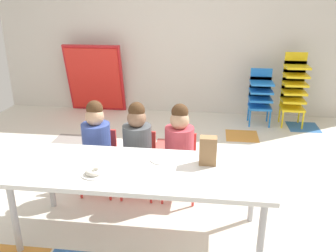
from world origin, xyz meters
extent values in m
cube|color=silver|center=(0.00, 0.00, -0.01)|extent=(5.81, 4.69, 0.02)
cube|color=orange|center=(0.90, 1.35, 0.00)|extent=(0.43, 0.43, 0.00)
cube|color=gray|center=(0.00, 0.00, 0.00)|extent=(0.43, 0.43, 0.00)
cube|color=#B24C47|center=(0.00, 0.90, 0.00)|extent=(0.43, 0.43, 0.00)
cube|color=gray|center=(-1.35, 0.90, 0.00)|extent=(0.43, 0.43, 0.00)
cube|color=#336BB2|center=(1.80, 1.80, 0.00)|extent=(0.43, 0.43, 0.00)
cube|color=beige|center=(0.00, 2.34, 1.27)|extent=(5.81, 0.10, 2.54)
cube|color=white|center=(-0.04, -0.88, 0.58)|extent=(1.92, 0.72, 0.04)
cylinder|color=#B2B2B7|center=(-0.92, -1.18, 0.28)|extent=(0.05, 0.05, 0.56)
cylinder|color=#B2B2B7|center=(0.84, -1.18, 0.28)|extent=(0.05, 0.05, 0.56)
cylinder|color=#B2B2B7|center=(-0.92, -0.58, 0.28)|extent=(0.05, 0.05, 0.56)
cylinder|color=#B2B2B7|center=(0.84, -0.58, 0.28)|extent=(0.05, 0.05, 0.56)
cube|color=red|center=(-0.57, -0.30, 0.30)|extent=(0.32, 0.30, 0.03)
cube|color=red|center=(-0.57, -0.15, 0.45)|extent=(0.29, 0.02, 0.30)
cylinder|color=#384C99|center=(-0.57, -0.30, 0.52)|extent=(0.28, 0.28, 0.38)
sphere|color=tan|center=(-0.57, -0.30, 0.78)|extent=(0.17, 0.17, 0.17)
sphere|color=#472D19|center=(-0.57, -0.28, 0.85)|extent=(0.15, 0.15, 0.15)
cylinder|color=red|center=(-0.71, -0.43, 0.15)|extent=(0.02, 0.02, 0.28)
cylinder|color=red|center=(-0.43, -0.43, 0.15)|extent=(0.02, 0.02, 0.28)
cylinder|color=red|center=(-0.71, -0.17, 0.15)|extent=(0.02, 0.02, 0.28)
cylinder|color=red|center=(-0.43, -0.17, 0.15)|extent=(0.02, 0.02, 0.28)
cube|color=red|center=(-0.18, -0.30, 0.30)|extent=(0.32, 0.30, 0.03)
cube|color=red|center=(-0.18, -0.15, 0.45)|extent=(0.29, 0.02, 0.30)
cylinder|color=#4C5156|center=(-0.18, -0.30, 0.52)|extent=(0.29, 0.29, 0.38)
sphere|color=#8C664C|center=(-0.18, -0.30, 0.78)|extent=(0.17, 0.17, 0.17)
sphere|color=#472D19|center=(-0.18, -0.28, 0.85)|extent=(0.15, 0.15, 0.15)
cylinder|color=red|center=(-0.32, -0.43, 0.15)|extent=(0.02, 0.02, 0.28)
cylinder|color=red|center=(-0.04, -0.43, 0.15)|extent=(0.02, 0.02, 0.28)
cylinder|color=red|center=(-0.32, -0.17, 0.15)|extent=(0.02, 0.02, 0.28)
cylinder|color=red|center=(-0.04, -0.17, 0.15)|extent=(0.02, 0.02, 0.28)
cube|color=red|center=(0.20, -0.30, 0.30)|extent=(0.32, 0.30, 0.03)
cube|color=red|center=(0.20, -0.15, 0.45)|extent=(0.29, 0.02, 0.30)
cylinder|color=#BF3F4C|center=(0.20, -0.30, 0.52)|extent=(0.31, 0.31, 0.38)
sphere|color=tan|center=(0.20, -0.30, 0.78)|extent=(0.17, 0.17, 0.17)
sphere|color=#472D19|center=(0.20, -0.28, 0.85)|extent=(0.15, 0.15, 0.15)
cylinder|color=red|center=(0.06, -0.43, 0.15)|extent=(0.02, 0.02, 0.28)
cylinder|color=red|center=(0.34, -0.43, 0.15)|extent=(0.02, 0.02, 0.28)
cylinder|color=red|center=(0.06, -0.17, 0.15)|extent=(0.02, 0.02, 0.28)
cylinder|color=red|center=(0.34, -0.17, 0.15)|extent=(0.02, 0.02, 0.28)
cube|color=blue|center=(1.17, 1.85, 0.26)|extent=(0.32, 0.30, 0.03)
cube|color=blue|center=(1.17, 1.99, 0.35)|extent=(0.30, 0.02, 0.18)
cube|color=blue|center=(1.17, 1.85, 0.38)|extent=(0.32, 0.30, 0.03)
cube|color=blue|center=(1.17, 1.99, 0.47)|extent=(0.30, 0.02, 0.18)
cube|color=blue|center=(1.17, 1.85, 0.50)|extent=(0.32, 0.30, 0.03)
cube|color=blue|center=(1.17, 1.99, 0.59)|extent=(0.30, 0.02, 0.18)
cube|color=blue|center=(1.17, 1.85, 0.62)|extent=(0.32, 0.30, 0.03)
cube|color=blue|center=(1.17, 1.99, 0.71)|extent=(0.30, 0.02, 0.18)
cylinder|color=blue|center=(1.03, 1.72, 0.13)|extent=(0.02, 0.02, 0.26)
cylinder|color=blue|center=(1.31, 1.72, 0.13)|extent=(0.02, 0.02, 0.26)
cylinder|color=blue|center=(1.03, 1.98, 0.13)|extent=(0.02, 0.02, 0.26)
cylinder|color=blue|center=(1.31, 1.98, 0.13)|extent=(0.02, 0.02, 0.26)
cube|color=yellow|center=(1.62, 1.85, 0.26)|extent=(0.32, 0.30, 0.03)
cube|color=yellow|center=(1.62, 1.99, 0.35)|extent=(0.30, 0.02, 0.18)
cube|color=yellow|center=(1.62, 1.85, 0.38)|extent=(0.32, 0.30, 0.03)
cube|color=yellow|center=(1.62, 1.99, 0.47)|extent=(0.30, 0.02, 0.18)
cube|color=yellow|center=(1.62, 1.85, 0.50)|extent=(0.32, 0.30, 0.03)
cube|color=yellow|center=(1.62, 1.99, 0.59)|extent=(0.30, 0.02, 0.18)
cube|color=yellow|center=(1.62, 1.85, 0.62)|extent=(0.32, 0.30, 0.03)
cube|color=yellow|center=(1.62, 1.99, 0.71)|extent=(0.30, 0.02, 0.18)
cube|color=yellow|center=(1.62, 1.85, 0.74)|extent=(0.32, 0.30, 0.03)
cube|color=yellow|center=(1.62, 1.99, 0.83)|extent=(0.30, 0.02, 0.18)
cube|color=yellow|center=(1.62, 1.85, 0.86)|extent=(0.32, 0.30, 0.03)
cube|color=yellow|center=(1.62, 1.99, 0.95)|extent=(0.30, 0.02, 0.18)
cylinder|color=yellow|center=(1.48, 1.72, 0.13)|extent=(0.02, 0.02, 0.26)
cylinder|color=yellow|center=(1.76, 1.72, 0.13)|extent=(0.02, 0.02, 0.26)
cylinder|color=yellow|center=(1.48, 1.98, 0.13)|extent=(0.02, 0.02, 0.26)
cylinder|color=yellow|center=(1.76, 1.98, 0.13)|extent=(0.02, 0.02, 0.26)
cube|color=red|center=(-1.37, 2.16, 0.54)|extent=(0.90, 0.28, 1.09)
cube|color=red|center=(-1.37, 2.12, 0.54)|extent=(0.83, 0.23, 0.99)
cube|color=#9E754C|center=(0.46, -0.74, 0.71)|extent=(0.13, 0.09, 0.22)
cylinder|color=white|center=(-0.35, -1.02, 0.60)|extent=(0.18, 0.18, 0.01)
cylinder|color=white|center=(0.11, -0.73, 0.60)|extent=(0.18, 0.18, 0.01)
torus|color=white|center=(-0.35, -1.02, 0.62)|extent=(0.12, 0.12, 0.04)
camera|label=1|loc=(0.46, -3.21, 1.83)|focal=38.19mm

